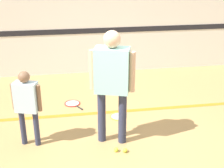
{
  "coord_description": "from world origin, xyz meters",
  "views": [
    {
      "loc": [
        -0.83,
        -3.86,
        2.63
      ],
      "look_at": [
        -0.18,
        0.19,
        0.94
      ],
      "focal_mm": 50.0,
      "sensor_mm": 36.0,
      "label": 1
    }
  ],
  "objects_px": {
    "tennis_ball_stray_left": "(125,150)",
    "tennis_ball_near_instructor": "(116,150)",
    "person_instructor": "(112,76)",
    "racket_second_spare": "(73,104)",
    "racket_spare_on_floor": "(118,116)",
    "person_student_left": "(27,101)",
    "tennis_ball_by_spare_racket": "(122,117)"
  },
  "relations": [
    {
      "from": "racket_spare_on_floor",
      "to": "racket_second_spare",
      "type": "height_order",
      "value": "same"
    },
    {
      "from": "person_instructor",
      "to": "racket_second_spare",
      "type": "bearing_deg",
      "value": 129.18
    },
    {
      "from": "person_student_left",
      "to": "tennis_ball_near_instructor",
      "type": "relative_size",
      "value": 17.62
    },
    {
      "from": "person_instructor",
      "to": "racket_second_spare",
      "type": "relative_size",
      "value": 3.41
    },
    {
      "from": "person_instructor",
      "to": "racket_second_spare",
      "type": "height_order",
      "value": "person_instructor"
    },
    {
      "from": "person_instructor",
      "to": "tennis_ball_by_spare_racket",
      "type": "xyz_separation_m",
      "value": [
        0.28,
        0.66,
        -1.03
      ]
    },
    {
      "from": "racket_second_spare",
      "to": "tennis_ball_by_spare_racket",
      "type": "distance_m",
      "value": 1.09
    },
    {
      "from": "tennis_ball_stray_left",
      "to": "tennis_ball_near_instructor",
      "type": "bearing_deg",
      "value": 162.67
    },
    {
      "from": "person_instructor",
      "to": "racket_second_spare",
      "type": "xyz_separation_m",
      "value": [
        -0.54,
        1.38,
        -1.05
      ]
    },
    {
      "from": "racket_spare_on_floor",
      "to": "tennis_ball_by_spare_racket",
      "type": "height_order",
      "value": "tennis_ball_by_spare_racket"
    },
    {
      "from": "person_student_left",
      "to": "tennis_ball_near_instructor",
      "type": "distance_m",
      "value": 1.46
    },
    {
      "from": "person_student_left",
      "to": "racket_spare_on_floor",
      "type": "height_order",
      "value": "person_student_left"
    },
    {
      "from": "person_instructor",
      "to": "racket_spare_on_floor",
      "type": "bearing_deg",
      "value": 90.39
    },
    {
      "from": "person_instructor",
      "to": "person_student_left",
      "type": "xyz_separation_m",
      "value": [
        -1.22,
        0.11,
        -0.34
      ]
    },
    {
      "from": "tennis_ball_near_instructor",
      "to": "racket_spare_on_floor",
      "type": "bearing_deg",
      "value": 77.94
    },
    {
      "from": "tennis_ball_near_instructor",
      "to": "tennis_ball_stray_left",
      "type": "height_order",
      "value": "same"
    },
    {
      "from": "person_student_left",
      "to": "tennis_ball_near_instructor",
      "type": "height_order",
      "value": "person_student_left"
    },
    {
      "from": "person_student_left",
      "to": "tennis_ball_near_instructor",
      "type": "bearing_deg",
      "value": -0.5
    },
    {
      "from": "tennis_ball_near_instructor",
      "to": "tennis_ball_by_spare_racket",
      "type": "xyz_separation_m",
      "value": [
        0.27,
        0.95,
        0.0
      ]
    },
    {
      "from": "racket_second_spare",
      "to": "person_instructor",
      "type": "bearing_deg",
      "value": -9.29
    },
    {
      "from": "tennis_ball_near_instructor",
      "to": "tennis_ball_stray_left",
      "type": "relative_size",
      "value": 1.0
    },
    {
      "from": "person_student_left",
      "to": "tennis_ball_stray_left",
      "type": "height_order",
      "value": "person_student_left"
    },
    {
      "from": "person_student_left",
      "to": "tennis_ball_stray_left",
      "type": "distance_m",
      "value": 1.58
    },
    {
      "from": "racket_spare_on_floor",
      "to": "tennis_ball_stray_left",
      "type": "relative_size",
      "value": 7.52
    },
    {
      "from": "tennis_ball_by_spare_racket",
      "to": "tennis_ball_stray_left",
      "type": "xyz_separation_m",
      "value": [
        -0.15,
        -0.99,
        0.0
      ]
    },
    {
      "from": "racket_spare_on_floor",
      "to": "tennis_ball_by_spare_racket",
      "type": "bearing_deg",
      "value": -122.93
    },
    {
      "from": "person_instructor",
      "to": "racket_spare_on_floor",
      "type": "xyz_separation_m",
      "value": [
        0.24,
        0.75,
        -1.05
      ]
    },
    {
      "from": "person_student_left",
      "to": "racket_spare_on_floor",
      "type": "bearing_deg",
      "value": 41.44
    },
    {
      "from": "person_instructor",
      "to": "tennis_ball_stray_left",
      "type": "height_order",
      "value": "person_instructor"
    },
    {
      "from": "person_instructor",
      "to": "tennis_ball_stray_left",
      "type": "bearing_deg",
      "value": -49.58
    },
    {
      "from": "tennis_ball_near_instructor",
      "to": "person_instructor",
      "type": "bearing_deg",
      "value": 92.64
    },
    {
      "from": "tennis_ball_near_instructor",
      "to": "tennis_ball_by_spare_racket",
      "type": "relative_size",
      "value": 1.0
    }
  ]
}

